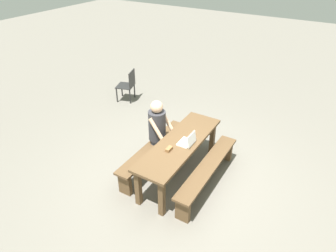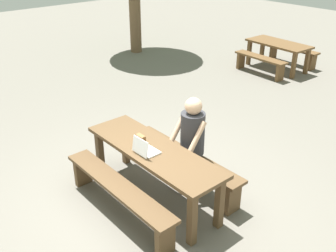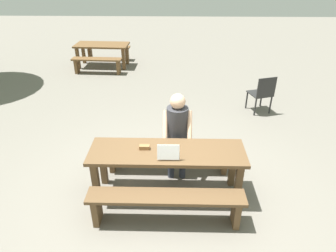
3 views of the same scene
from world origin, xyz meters
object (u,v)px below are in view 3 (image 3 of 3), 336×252
object	(u,v)px
small_pouch	(144,147)
laptop	(168,153)
person_seated	(177,128)
plastic_chair	(262,93)
picnic_table_front	(167,158)
picnic_table_mid	(102,48)

from	to	relation	value
small_pouch	laptop	bearing A→B (deg)	-28.63
person_seated	plastic_chair	xyz separation A→B (m)	(1.87, 2.20, -0.35)
picnic_table_front	laptop	distance (m)	0.23
small_pouch	picnic_table_mid	distance (m)	6.16
person_seated	laptop	bearing A→B (deg)	-99.96
picnic_table_front	laptop	bearing A→B (deg)	-82.10
picnic_table_front	small_pouch	bearing A→B (deg)	173.20
laptop	plastic_chair	size ratio (longest dim) A/B	0.34
laptop	small_pouch	distance (m)	0.38
small_pouch	plastic_chair	world-z (taller)	plastic_chair
person_seated	picnic_table_mid	bearing A→B (deg)	113.43
picnic_table_front	person_seated	bearing A→B (deg)	75.41
small_pouch	picnic_table_mid	xyz separation A→B (m)	(-1.87, 5.87, -0.20)
person_seated	picnic_table_mid	size ratio (longest dim) A/B	0.82
laptop	plastic_chair	distance (m)	3.52
picnic_table_front	person_seated	distance (m)	0.58
person_seated	picnic_table_mid	world-z (taller)	person_seated
person_seated	picnic_table_mid	distance (m)	5.85
plastic_chair	picnic_table_mid	distance (m)	5.26
plastic_chair	picnic_table_mid	bearing A→B (deg)	-54.80
small_pouch	plastic_chair	size ratio (longest dim) A/B	0.17
small_pouch	person_seated	world-z (taller)	person_seated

